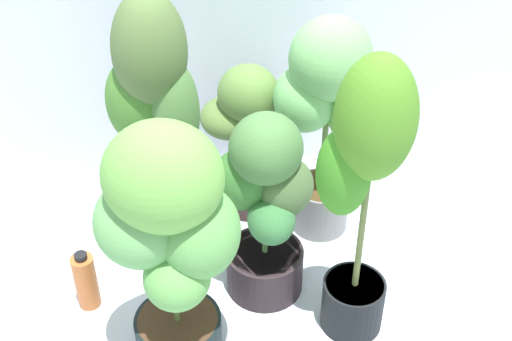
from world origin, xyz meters
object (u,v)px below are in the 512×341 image
(potted_plant_center, at_px, (265,205))
(nutrient_bottle, at_px, (86,281))
(potted_plant_back_center, at_px, (249,131))
(potted_plant_front_right, at_px, (363,180))
(potted_plant_front_left, at_px, (169,234))
(potted_plant_back_right, at_px, (327,106))
(potted_plant_back_left, at_px, (155,111))

(potted_plant_center, height_order, nutrient_bottle, potted_plant_center)
(potted_plant_back_center, bearing_deg, nutrient_bottle, -145.84)
(potted_plant_front_right, relative_size, nutrient_bottle, 4.31)
(potted_plant_front_left, bearing_deg, potted_plant_back_right, 42.82)
(potted_plant_back_left, relative_size, nutrient_bottle, 4.37)
(nutrient_bottle, bearing_deg, potted_plant_back_center, 34.16)
(potted_plant_front_right, xyz_separation_m, potted_plant_center, (-0.24, 0.21, -0.23))
(potted_plant_front_left, height_order, potted_plant_back_right, same)
(potted_plant_back_center, height_order, potted_plant_center, potted_plant_center)
(potted_plant_front_right, distance_m, potted_plant_back_left, 0.73)
(potted_plant_back_center, bearing_deg, potted_plant_back_left, -150.78)
(potted_plant_front_left, relative_size, potted_plant_back_left, 0.86)
(potted_plant_back_center, distance_m, potted_plant_back_left, 0.46)
(potted_plant_back_left, relative_size, potted_plant_center, 1.43)
(potted_plant_front_left, relative_size, potted_plant_back_center, 1.38)
(potted_plant_back_left, bearing_deg, potted_plant_front_left, -89.75)
(potted_plant_back_center, xyz_separation_m, potted_plant_back_right, (0.25, -0.16, 0.18))
(potted_plant_back_left, height_order, potted_plant_center, potted_plant_back_left)
(potted_plant_back_center, relative_size, potted_plant_center, 0.89)
(potted_plant_back_right, distance_m, potted_plant_center, 0.43)
(potted_plant_front_right, relative_size, potted_plant_center, 1.41)
(potted_plant_front_left, distance_m, nutrient_bottle, 0.58)
(potted_plant_front_right, relative_size, potted_plant_back_right, 1.14)
(potted_plant_front_right, height_order, potted_plant_back_right, potted_plant_front_right)
(potted_plant_front_left, distance_m, potted_plant_center, 0.43)
(potted_plant_back_center, distance_m, potted_plant_back_right, 0.35)
(potted_plant_back_right, height_order, potted_plant_center, potted_plant_back_right)
(potted_plant_back_left, bearing_deg, potted_plant_back_center, 29.22)
(potted_plant_back_right, distance_m, potted_plant_back_left, 0.59)
(potted_plant_front_right, distance_m, potted_plant_center, 0.39)
(potted_plant_front_left, height_order, potted_plant_center, potted_plant_front_left)
(potted_plant_back_center, relative_size, potted_plant_back_right, 0.72)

